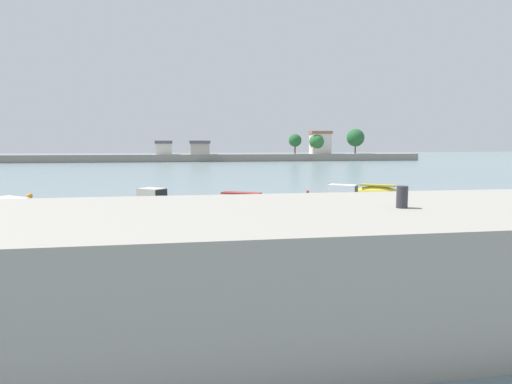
{
  "coord_description": "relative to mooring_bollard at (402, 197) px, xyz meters",
  "views": [
    {
      "loc": [
        -6.76,
        -16.65,
        4.16
      ],
      "look_at": [
        -2.1,
        11.44,
        0.98
      ],
      "focal_mm": 29.93,
      "sensor_mm": 36.0,
      "label": 1
    }
  ],
  "objects": [
    {
      "name": "mooring_buoy_1",
      "position": [
        -16.9,
        25.79,
        -2.73
      ],
      "size": [
        0.42,
        0.42,
        0.42
      ],
      "primitive_type": "sphere",
      "color": "orange",
      "rests_on": "ground"
    },
    {
      "name": "moored_boat_2",
      "position": [
        -1.4,
        18.53,
        -2.45
      ],
      "size": [
        3.31,
        2.45,
        1.01
      ],
      "rotation": [
        0.0,
        0.0,
        -0.52
      ],
      "color": "#C63833",
      "rests_on": "ground"
    },
    {
      "name": "mooring_buoy_0",
      "position": [
        6.08,
        8.79,
        -2.76
      ],
      "size": [
        0.36,
        0.36,
        0.36
      ],
      "primitive_type": "sphere",
      "color": "yellow",
      "rests_on": "ground"
    },
    {
      "name": "mooring_buoy_2",
      "position": [
        17.09,
        20.39,
        -2.78
      ],
      "size": [
        0.31,
        0.31,
        0.31
      ],
      "primitive_type": "sphere",
      "color": "orange",
      "rests_on": "ground"
    },
    {
      "name": "mooring_buoy_3",
      "position": [
        5.34,
        25.99,
        -2.81
      ],
      "size": [
        0.26,
        0.26,
        0.26
      ],
      "primitive_type": "sphere",
      "color": "red",
      "rests_on": "ground"
    },
    {
      "name": "distant_shoreline",
      "position": [
        6.44,
        96.41,
        -1.09
      ],
      "size": [
        105.8,
        6.65,
        8.21
      ],
      "color": "gray",
      "rests_on": "ground"
    },
    {
      "name": "mooring_bollard",
      "position": [
        0.0,
        0.0,
        0.0
      ],
      "size": [
        0.26,
        0.26,
        0.52
      ],
      "primitive_type": "cylinder",
      "color": "#2D2D33",
      "rests_on": "seawall_embankment"
    },
    {
      "name": "moored_boat_1",
      "position": [
        -6.67,
        15.08,
        -2.35
      ],
      "size": [
        4.64,
        4.17,
        1.71
      ],
      "rotation": [
        0.0,
        0.0,
        -0.69
      ],
      "color": "yellow",
      "rests_on": "ground"
    },
    {
      "name": "seawall_embankment",
      "position": [
        1.75,
        0.3,
        -1.6
      ],
      "size": [
        86.13,
        6.15,
        2.67
      ],
      "primitive_type": "cube",
      "color": "gray",
      "rests_on": "ground"
    },
    {
      "name": "mooring_buoy_4",
      "position": [
        10.39,
        11.49,
        -2.75
      ],
      "size": [
        0.37,
        0.37,
        0.37
      ],
      "primitive_type": "sphere",
      "color": "orange",
      "rests_on": "ground"
    },
    {
      "name": "moored_boat_4",
      "position": [
        9.74,
        21.8,
        -2.42
      ],
      "size": [
        3.24,
        2.65,
        1.06
      ],
      "rotation": [
        0.0,
        0.0,
        -0.61
      ],
      "color": "yellow",
      "rests_on": "ground"
    },
    {
      "name": "moored_boat_0",
      "position": [
        -13.59,
        13.55,
        -2.39
      ],
      "size": [
        5.2,
        4.74,
        1.5
      ],
      "rotation": [
        0.0,
        0.0,
        -0.69
      ],
      "color": "#9E9EA3",
      "rests_on": "ground"
    },
    {
      "name": "moored_boat_3",
      "position": [
        4.63,
        17.16,
        -2.38
      ],
      "size": [
        4.34,
        3.62,
        1.57
      ],
      "rotation": [
        0.0,
        0.0,
        -0.61
      ],
      "color": "teal",
      "rests_on": "ground"
    },
    {
      "name": "ground_plane",
      "position": [
        1.75,
        7.42,
        -2.93
      ],
      "size": [
        400.0,
        400.0,
        0.0
      ],
      "primitive_type": "plane",
      "color": "slate"
    }
  ]
}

